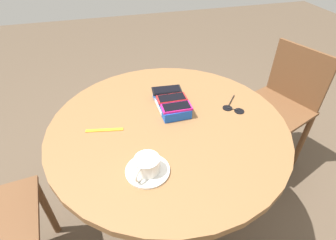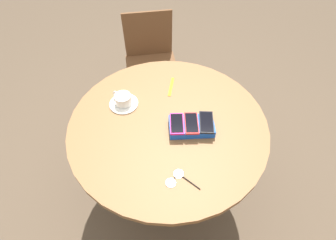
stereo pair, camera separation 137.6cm
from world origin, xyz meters
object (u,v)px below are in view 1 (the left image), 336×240
object	(u,v)px
phone_red	(172,98)
phone_magenta	(176,107)
phone_black	(167,90)
round_table	(168,143)
chair_far_side	(278,108)
lanyard_strap	(105,130)
coffee_cup	(147,165)
saucer	(148,170)
sunglasses	(233,109)
phone_box	(171,103)

from	to	relation	value
phone_red	phone_magenta	bearing A→B (deg)	0.97
phone_black	round_table	bearing A→B (deg)	-13.31
round_table	phone_magenta	size ratio (longest dim) A/B	7.76
chair_far_side	lanyard_strap	bearing A→B (deg)	-75.20
phone_red	chair_far_side	xyz separation A→B (m)	(-0.20, 0.78, -0.34)
coffee_cup	lanyard_strap	size ratio (longest dim) A/B	0.68
round_table	coffee_cup	size ratio (longest dim) A/B	9.77
saucer	coffee_cup	xyz separation A→B (m)	(0.00, -0.00, 0.03)
round_table	saucer	size ratio (longest dim) A/B	6.53
phone_black	sunglasses	size ratio (longest dim) A/B	0.96
phone_box	lanyard_strap	distance (m)	0.32
coffee_cup	sunglasses	bearing A→B (deg)	119.88
phone_red	sunglasses	distance (m)	0.29
saucer	lanyard_strap	xyz separation A→B (m)	(-0.26, -0.13, -0.00)
phone_magenta	lanyard_strap	bearing A→B (deg)	-87.37
saucer	lanyard_strap	distance (m)	0.29
phone_red	saucer	distance (m)	0.39
phone_black	phone_magenta	xyz separation A→B (m)	(0.14, 0.01, 0.00)
phone_black	phone_red	distance (m)	0.07
phone_black	phone_red	bearing A→B (deg)	3.06
phone_black	phone_magenta	distance (m)	0.14
saucer	round_table	bearing A→B (deg)	149.71
phone_magenta	lanyard_strap	distance (m)	0.32
phone_box	phone_black	xyz separation A→B (m)	(-0.07, -0.00, 0.03)
phone_red	chair_far_side	bearing A→B (deg)	104.61
lanyard_strap	chair_far_side	bearing A→B (deg)	104.80
round_table	chair_far_side	distance (m)	0.90
phone_black	phone_box	bearing A→B (deg)	1.56
coffee_cup	round_table	bearing A→B (deg)	149.59
round_table	saucer	distance (m)	0.29
round_table	phone_red	distance (m)	0.20
round_table	chair_far_side	size ratio (longest dim) A/B	1.22
phone_black	coffee_cup	distance (m)	0.46
phone_magenta	saucer	distance (m)	0.33
phone_red	phone_box	bearing A→B (deg)	-133.13
round_table	phone_black	distance (m)	0.25
lanyard_strap	phone_black	bearing A→B (deg)	117.20
round_table	phone_box	distance (m)	0.18
phone_black	saucer	distance (m)	0.46
phone_magenta	round_table	bearing A→B (deg)	-49.96
phone_box	phone_black	distance (m)	0.08
phone_red	saucer	size ratio (longest dim) A/B	0.86
sunglasses	chair_far_side	bearing A→B (deg)	119.58
phone_black	lanyard_strap	distance (m)	0.35
phone_box	phone_black	size ratio (longest dim) A/B	1.57
coffee_cup	lanyard_strap	distance (m)	0.29
lanyard_strap	coffee_cup	bearing A→B (deg)	25.70
saucer	lanyard_strap	size ratio (longest dim) A/B	1.01
phone_black	saucer	xyz separation A→B (m)	(0.42, -0.18, -0.04)
phone_black	sunglasses	distance (m)	0.32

